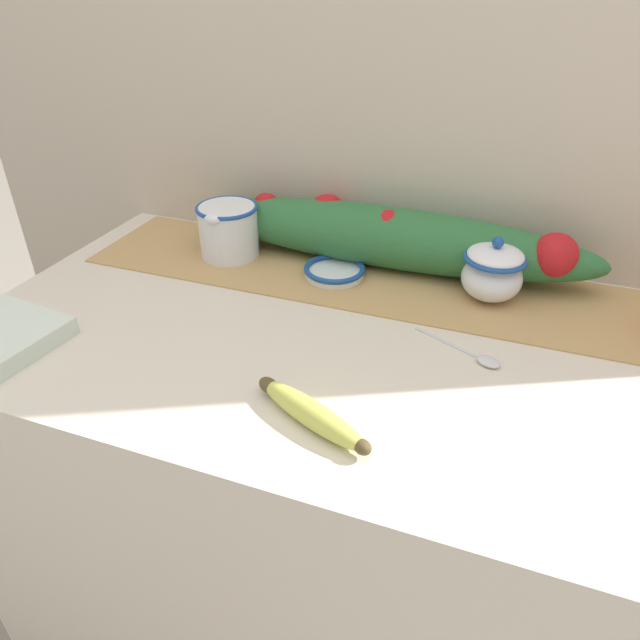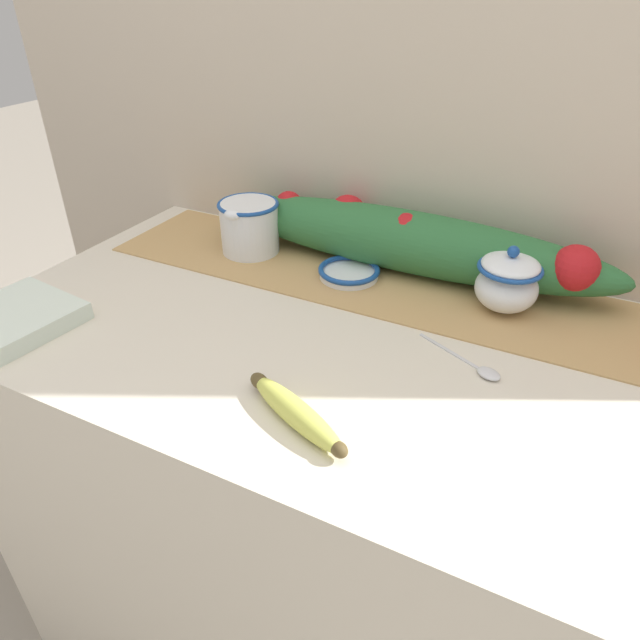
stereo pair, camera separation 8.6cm
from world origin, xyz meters
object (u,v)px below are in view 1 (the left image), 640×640
cream_pitcher (229,229)px  banana (311,413)px  sugar_bowl (493,272)px  small_dish (334,271)px  spoon (483,358)px

cream_pitcher → banana: 0.53m
sugar_bowl → small_dish: bearing=-177.1°
sugar_bowl → banana: size_ratio=0.62×
cream_pitcher → small_dish: 0.23m
banana → spoon: banana is taller
cream_pitcher → sugar_bowl: 0.51m
small_dish → spoon: 0.35m
sugar_bowl → spoon: (0.01, -0.19, -0.05)m
cream_pitcher → banana: cream_pitcher is taller
spoon → cream_pitcher: bearing=-175.2°
banana → cream_pitcher: bearing=129.0°
small_dish → cream_pitcher: bearing=176.2°
cream_pitcher → banana: size_ratio=0.76×
sugar_bowl → banana: bearing=-113.7°
banana → small_dish: bearing=104.8°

